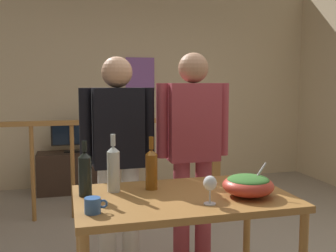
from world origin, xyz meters
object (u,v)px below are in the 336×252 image
at_px(framed_picture, 140,74).
at_px(wine_bottle_dark, 85,173).
at_px(salad_bowl, 248,184).
at_px(person_standing_right, 193,141).
at_px(flat_screen_tv, 72,135).
at_px(wine_bottle_clear, 113,168).
at_px(stair_railing, 114,155).
at_px(wine_glass, 210,184).
at_px(tv_console, 73,172).
at_px(person_standing_left, 118,148).
at_px(wine_bottle_amber, 151,168).
at_px(mug_blue, 93,205).
at_px(serving_table, 183,208).

bearing_deg(framed_picture, wine_bottle_dark, -106.22).
bearing_deg(salad_bowl, person_standing_right, 94.96).
relative_size(flat_screen_tv, wine_bottle_clear, 1.46).
xyz_separation_m(stair_railing, wine_glass, (0.25, -2.24, 0.23)).
relative_size(tv_console, person_standing_left, 0.55).
xyz_separation_m(wine_bottle_clear, person_standing_left, (0.10, 0.53, 0.03)).
relative_size(flat_screen_tv, wine_bottle_amber, 1.56).
xyz_separation_m(mug_blue, person_standing_left, (0.25, 0.90, 0.14)).
distance_m(stair_railing, mug_blue, 2.27).
distance_m(flat_screen_tv, person_standing_right, 2.51).
distance_m(wine_bottle_clear, wine_bottle_amber, 0.24).
xyz_separation_m(stair_railing, serving_table, (0.16, -2.03, 0.03)).
xyz_separation_m(wine_bottle_clear, wine_bottle_amber, (0.24, -0.01, -0.01)).
xyz_separation_m(mug_blue, person_standing_right, (0.83, 0.90, 0.17)).
distance_m(tv_console, person_standing_left, 2.49).
height_order(framed_picture, wine_bottle_amber, framed_picture).
bearing_deg(serving_table, person_standing_right, 67.35).
bearing_deg(wine_glass, flat_screen_tv, 101.88).
xyz_separation_m(stair_railing, wine_bottle_amber, (0.01, -1.87, 0.25)).
relative_size(framed_picture, person_standing_left, 0.29).
bearing_deg(wine_glass, salad_bowl, 18.66).
xyz_separation_m(tv_console, mug_blue, (0.05, -3.27, 0.56)).
distance_m(flat_screen_tv, serving_table, 3.10).
bearing_deg(framed_picture, salad_bowl, -90.26).
xyz_separation_m(framed_picture, wine_glass, (-0.29, -3.57, -0.67)).
bearing_deg(serving_table, flat_screen_tv, 101.06).
bearing_deg(stair_railing, person_standing_left, -95.61).
bearing_deg(mug_blue, person_standing_right, 47.22).
bearing_deg(wine_bottle_amber, person_standing_right, 49.99).
xyz_separation_m(wine_glass, wine_bottle_dark, (-0.65, 0.34, 0.03)).
relative_size(stair_railing, serving_table, 2.62).
height_order(tv_console, wine_bottle_clear, wine_bottle_clear).
height_order(stair_railing, serving_table, stair_railing).
relative_size(wine_bottle_clear, wine_bottle_amber, 1.07).
bearing_deg(wine_bottle_clear, person_standing_right, 37.62).
height_order(salad_bowl, wine_glass, salad_bowl).
bearing_deg(wine_glass, serving_table, 113.08).
bearing_deg(flat_screen_tv, person_standing_right, -69.25).
relative_size(salad_bowl, wine_bottle_dark, 0.92).
relative_size(framed_picture, tv_console, 0.52).
xyz_separation_m(wine_bottle_amber, mug_blue, (-0.39, -0.37, -0.09)).
xyz_separation_m(wine_bottle_clear, mug_blue, (-0.15, -0.37, -0.11)).
distance_m(wine_bottle_clear, person_standing_right, 0.86).
bearing_deg(salad_bowl, stair_railing, 103.71).
distance_m(tv_console, serving_table, 3.16).
bearing_deg(person_standing_right, mug_blue, 48.62).
xyz_separation_m(salad_bowl, person_standing_right, (-0.07, 0.82, 0.14)).
bearing_deg(tv_console, wine_bottle_amber, -81.39).
relative_size(salad_bowl, person_standing_right, 0.18).
distance_m(stair_railing, wine_bottle_amber, 1.88).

